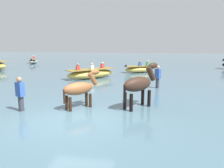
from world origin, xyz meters
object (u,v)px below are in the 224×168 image
object	(u,v)px
boat_mid_outer	(91,74)
horse_trailing_dark_bay	(139,85)
person_wading_mid	(158,79)
boat_distant_west	(140,69)
person_spectator_far	(21,97)
horse_lead_chestnut	(80,89)
boat_distant_east	(33,61)

from	to	relation	value
boat_mid_outer	horse_trailing_dark_bay	bearing A→B (deg)	-60.32
person_wading_mid	boat_mid_outer	bearing A→B (deg)	150.02
boat_distant_west	boat_mid_outer	distance (m)	5.22
boat_mid_outer	boat_distant_west	bearing A→B (deg)	48.47
boat_mid_outer	person_spectator_far	xyz separation A→B (m)	(-0.55, -7.96, 0.20)
person_spectator_far	horse_lead_chestnut	bearing A→B (deg)	19.20
boat_distant_east	person_spectator_far	distance (m)	21.50
horse_trailing_dark_bay	person_wading_mid	size ratio (longest dim) A/B	1.27
person_spectator_far	boat_distant_east	bearing A→B (deg)	118.89
boat_mid_outer	person_wading_mid	bearing A→B (deg)	-29.98
horse_trailing_dark_bay	boat_distant_east	size ratio (longest dim) A/B	0.71
horse_trailing_dark_bay	person_spectator_far	distance (m)	4.58
horse_trailing_dark_bay	person_wading_mid	distance (m)	4.13
boat_mid_outer	person_wading_mid	size ratio (longest dim) A/B	2.17
boat_distant_west	person_spectator_far	size ratio (longest dim) A/B	1.81
person_wading_mid	person_spectator_far	bearing A→B (deg)	-135.52
person_spectator_far	boat_distant_west	bearing A→B (deg)	71.32
horse_trailing_dark_bay	boat_distant_east	distance (m)	23.02
horse_lead_chestnut	person_spectator_far	world-z (taller)	horse_lead_chestnut
horse_trailing_dark_bay	boat_distant_east	world-z (taller)	horse_trailing_dark_bay
horse_trailing_dark_bay	horse_lead_chestnut	bearing A→B (deg)	-168.47
person_wading_mid	boat_distant_west	bearing A→B (deg)	101.02
boat_distant_west	horse_lead_chestnut	bearing A→B (deg)	-99.70
boat_distant_east	person_spectator_far	bearing A→B (deg)	-61.11
horse_trailing_dark_bay	person_spectator_far	bearing A→B (deg)	-164.72
boat_distant_east	person_wading_mid	size ratio (longest dim) A/B	1.80
horse_lead_chestnut	person_spectator_far	xyz separation A→B (m)	(-2.11, -0.73, -0.20)
boat_distant_east	person_spectator_far	size ratio (longest dim) A/B	1.80
boat_distant_east	horse_lead_chestnut	bearing A→B (deg)	-55.36
horse_lead_chestnut	boat_distant_east	world-z (taller)	horse_lead_chestnut
boat_mid_outer	person_spectator_far	size ratio (longest dim) A/B	2.17
boat_distant_west	boat_distant_east	distance (m)	15.99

